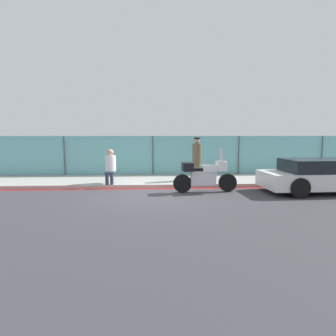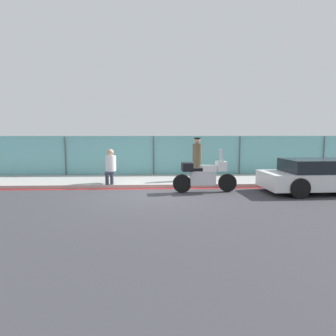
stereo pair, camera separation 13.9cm
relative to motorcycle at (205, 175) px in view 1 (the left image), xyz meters
The scene contains 8 objects.
ground_plane 1.97m from the motorcycle, 167.22° to the right, with size 120.00×120.00×0.00m, color #38383D.
sidewalk 2.98m from the motorcycle, 128.59° to the left, with size 30.84×2.92×0.14m.
curb_paint_stripe 2.06m from the motorcycle, 158.00° to the left, with size 30.84×0.18×0.01m.
storefront_fence 4.27m from the motorcycle, 115.45° to the left, with size 29.30×0.17×1.97m.
motorcycle is the anchor object (origin of this frame).
officer_standing 1.97m from the motorcycle, 89.71° to the left, with size 0.39×0.39×1.79m.
person_seated_on_curb 3.75m from the motorcycle, 159.60° to the left, with size 0.41×0.70×1.34m.
parked_car_left_down_street 4.19m from the motorcycle, ahead, with size 4.39×1.98×1.19m.
Camera 1 is at (-0.05, -10.07, 2.09)m, focal length 32.00 mm.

